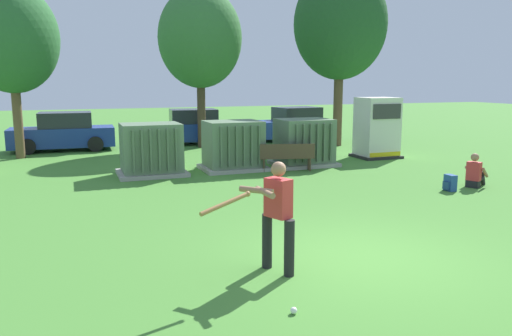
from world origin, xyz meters
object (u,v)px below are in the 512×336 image
parked_car_right_of_center (295,125)px  transformer_mid_west (233,146)px  parked_car_left_of_center (191,128)px  park_bench (287,155)px  batter (276,212)px  transformer_west (151,150)px  sports_ball (294,311)px  parked_car_leftmost (63,133)px  backpack (450,183)px  seated_spectator (475,174)px  transformer_mid_east (304,143)px  generator_enclosure (377,128)px

parked_car_right_of_center → transformer_mid_west: bearing=-127.9°
parked_car_right_of_center → parked_car_left_of_center: bearing=178.9°
park_bench → batter: size_ratio=1.06×
transformer_mid_west → park_bench: transformer_mid_west is taller
transformer_west → sports_ball: (0.17, -10.32, -0.74)m
sports_ball → parked_car_leftmost: 17.51m
parked_car_right_of_center → sports_ball: bearing=-114.8°
sports_ball → backpack: bearing=36.4°
seated_spectator → parked_car_right_of_center: parked_car_right_of_center is taller
batter → seated_spectator: batter is taller
parked_car_leftmost → parked_car_right_of_center: size_ratio=0.97×
sports_ball → parked_car_left_of_center: 17.81m
park_bench → backpack: size_ratio=4.19×
transformer_west → transformer_mid_west: 2.70m
batter → parked_car_leftmost: size_ratio=0.41×
transformer_mid_east → transformer_mid_west: bearing=179.1°
transformer_west → sports_ball: size_ratio=23.33×
parked_car_left_of_center → transformer_west: bearing=-112.3°
park_bench → parked_car_leftmost: bearing=131.0°
generator_enclosure → parked_car_left_of_center: bearing=130.9°
transformer_mid_west → parked_car_right_of_center: 9.04m
generator_enclosure → parked_car_left_of_center: 8.75m
parked_car_right_of_center → seated_spectator: bearing=-90.4°
transformer_mid_west → parked_car_right_of_center: same height
generator_enclosure → parked_car_leftmost: (-11.31, 6.31, -0.38)m
transformer_west → parked_car_leftmost: same height
backpack → parked_car_leftmost: size_ratio=0.10×
seated_spectator → parked_car_leftmost: (-10.78, 11.95, 0.38)m
transformer_west → parked_car_left_of_center: 7.84m
park_bench → sports_ball: (-4.07, -9.39, -0.49)m
generator_enclosure → seated_spectator: (-0.53, -5.64, -0.76)m
park_bench → sports_ball: park_bench is taller
transformer_mid_west → backpack: transformer_mid_west is taller
batter → parked_car_right_of_center: 17.86m
park_bench → parked_car_left_of_center: 8.28m
transformer_mid_west → parked_car_right_of_center: size_ratio=0.48×
transformer_mid_west → seated_spectator: size_ratio=2.18×
transformer_west → transformer_mid_east: size_ratio=1.00×
transformer_west → park_bench: bearing=-12.3°
parked_car_right_of_center → backpack: bearing=-95.1°
backpack → park_bench: bearing=124.6°
transformer_mid_east → parked_car_left_of_center: same height
transformer_west → transformer_mid_east: (5.29, -0.02, 0.00)m
transformer_mid_east → seated_spectator: bearing=-59.9°
parked_car_leftmost → transformer_mid_east: bearing=-41.5°
transformer_mid_east → backpack: 5.50m
transformer_west → batter: size_ratio=1.21×
seated_spectator → parked_car_leftmost: size_ratio=0.23×
generator_enclosure → parked_car_leftmost: generator_enclosure is taller
generator_enclosure → transformer_mid_east: bearing=-168.9°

